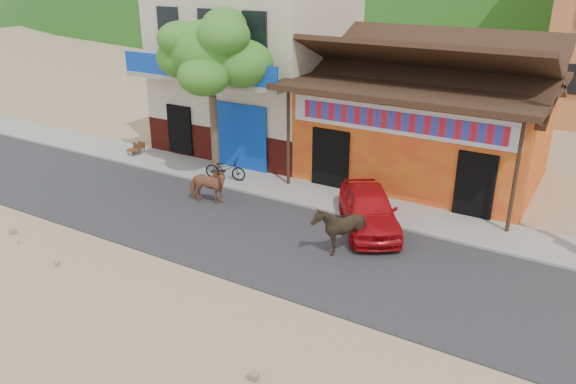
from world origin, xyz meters
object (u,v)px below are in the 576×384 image
Objects in this scene: cafe_chair_left at (133,145)px; tree at (213,96)px; cow_tan at (207,186)px; scooter at (225,169)px; cow_dark at (339,230)px; red_car at (369,209)px; cafe_chair_right at (138,143)px.

tree is at bearing 6.61° from cafe_chair_left.
scooter is at bearing 6.24° from cow_tan.
cow_tan is 1.66× the size of cafe_chair_left.
tree reaches higher than cow_dark.
tree reaches higher than cafe_chair_left.
red_car is at bearing -93.66° from cow_tan.
scooter is 5.01m from cafe_chair_left.
cow_dark is 6.66m from scooter.
cow_tan is 6.14m from cafe_chair_left.
cow_tan reaches higher than cafe_chair_left.
red_car is 11.21m from cafe_chair_right.
red_car reaches higher than cow_tan.
cow_tan is (1.31, -2.16, -2.47)m from tree.
tree is 4.18× the size of cow_dark.
cafe_chair_left is at bearing 178.66° from tree.
cow_dark is 11.47m from cafe_chair_left.
cafe_chair_left is (-4.40, 0.10, -2.56)m from tree.
cow_dark is 0.38× the size of red_car.
cow_tan is at bearing 157.13° from red_car.
cow_dark is 11.56m from cafe_chair_right.
red_car is 2.41× the size of scooter.
tree is 7.22m from red_car.
cow_dark is at bearing -130.27° from scooter.
scooter is 5.04m from cafe_chair_right.
tree is 7.05× the size of cafe_chair_right.
scooter is 1.79× the size of cafe_chair_left.
cow_tan is 1.71× the size of cafe_chair_right.
red_car is 4.43× the size of cafe_chair_right.
cow_dark is at bearing -16.60° from cafe_chair_right.
cafe_chair_left is (-11.09, 1.29, -0.13)m from red_car.
tree is at bearing -4.34° from cafe_chair_right.
cafe_chair_right is at bearing -116.42° from cow_dark.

